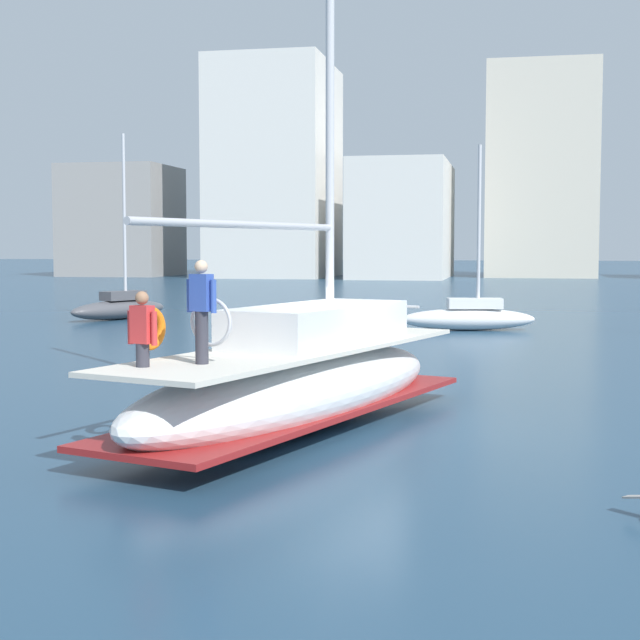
# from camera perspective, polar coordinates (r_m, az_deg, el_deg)

# --- Properties ---
(ground_plane) EXTENTS (400.00, 400.00, 0.00)m
(ground_plane) POSITION_cam_1_polar(r_m,az_deg,el_deg) (18.16, 1.31, -5.93)
(ground_plane) COLOR navy
(main_sailboat) EXTENTS (5.17, 9.88, 14.30)m
(main_sailboat) POSITION_cam_1_polar(r_m,az_deg,el_deg) (17.17, -1.21, -3.42)
(main_sailboat) COLOR white
(main_sailboat) RESTS_ON ground
(moored_sloop_far) EXTENTS (5.35, 2.30, 7.11)m
(moored_sloop_far) POSITION_cam_1_polar(r_m,az_deg,el_deg) (37.55, 8.82, 0.23)
(moored_sloop_far) COLOR white
(moored_sloop_far) RESTS_ON ground
(moored_cutter_left) EXTENTS (3.39, 5.28, 8.21)m
(moored_cutter_left) POSITION_cam_1_polar(r_m,az_deg,el_deg) (43.58, -11.81, 0.80)
(moored_cutter_left) COLOR #4C4C51
(moored_cutter_left) RESTS_ON ground
(waterfront_buildings) EXTENTS (87.29, 19.09, 22.18)m
(waterfront_buildings) POSITION_cam_1_polar(r_m,az_deg,el_deg) (100.60, 6.59, 7.50)
(waterfront_buildings) COLOR gray
(waterfront_buildings) RESTS_ON ground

